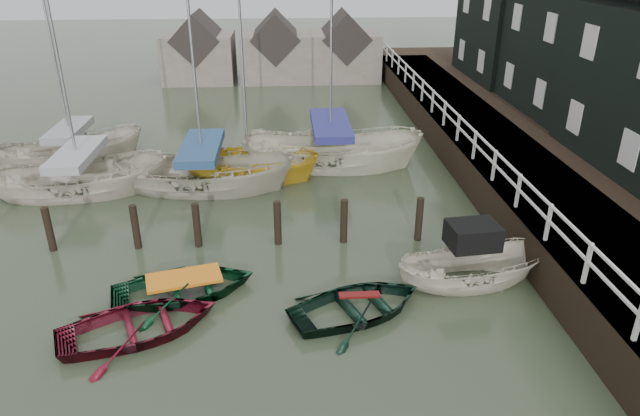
{
  "coord_description": "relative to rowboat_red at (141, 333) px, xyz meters",
  "views": [
    {
      "loc": [
        1.52,
        -12.34,
        8.34
      ],
      "look_at": [
        2.44,
        2.48,
        1.4
      ],
      "focal_mm": 32.0,
      "sensor_mm": 36.0,
      "label": 1
    }
  ],
  "objects": [
    {
      "name": "sailboat_a",
      "position": [
        -3.98,
        8.62,
        0.06
      ],
      "size": [
        6.56,
        3.07,
        10.77
      ],
      "rotation": [
        0.0,
        0.0,
        1.68
      ],
      "color": "beige",
      "rests_on": "ground"
    },
    {
      "name": "far_sheds",
      "position": [
        2.83,
        27.21,
        1.86
      ],
      "size": [
        14.0,
        4.08,
        4.39
      ],
      "color": "#665B51",
      "rests_on": "ground"
    },
    {
      "name": "rowboat_green",
      "position": [
        0.8,
        1.58,
        0.0
      ],
      "size": [
        4.19,
        3.45,
        0.75
      ],
      "primitive_type": "imported",
      "rotation": [
        0.0,
        0.0,
        1.83
      ],
      "color": "black",
      "rests_on": "ground"
    },
    {
      "name": "ground",
      "position": [
        2.0,
        1.21,
        0.0
      ],
      "size": [
        120.0,
        120.0,
        0.0
      ],
      "primitive_type": "plane",
      "color": "#303823",
      "rests_on": "ground"
    },
    {
      "name": "sailboat_c",
      "position": [
        2.02,
        9.87,
        0.01
      ],
      "size": [
        6.08,
        3.77,
        9.91
      ],
      "rotation": [
        0.0,
        0.0,
        1.26
      ],
      "color": "gold",
      "rests_on": "ground"
    },
    {
      "name": "sailboat_e",
      "position": [
        -5.4,
        12.01,
        0.06
      ],
      "size": [
        6.16,
        4.04,
        9.66
      ],
      "rotation": [
        0.0,
        0.0,
        1.93
      ],
      "color": "#BFB6A3",
      "rests_on": "ground"
    },
    {
      "name": "sailboat_b",
      "position": [
        0.43,
        8.79,
        0.06
      ],
      "size": [
        7.06,
        3.4,
        12.43
      ],
      "rotation": [
        0.0,
        0.0,
        1.44
      ],
      "color": "#B8B29D",
      "rests_on": "ground"
    },
    {
      "name": "pier",
      "position": [
        11.48,
        11.21,
        0.71
      ],
      "size": [
        3.04,
        32.0,
        2.7
      ],
      "color": "black",
      "rests_on": "ground"
    },
    {
      "name": "mooring_pilings",
      "position": [
        0.89,
        4.21,
        0.5
      ],
      "size": [
        13.72,
        0.22,
        1.8
      ],
      "color": "black",
      "rests_on": "ground"
    },
    {
      "name": "sailboat_d",
      "position": [
        5.32,
        10.89,
        0.06
      ],
      "size": [
        7.74,
        3.88,
        11.87
      ],
      "rotation": [
        0.0,
        0.0,
        1.42
      ],
      "color": "beige",
      "rests_on": "ground"
    },
    {
      "name": "rowboat_red",
      "position": [
        0.0,
        0.0,
        0.0
      ],
      "size": [
        4.38,
        3.8,
        0.76
      ],
      "primitive_type": "imported",
      "rotation": [
        0.0,
        0.0,
        1.95
      ],
      "color": "#520B18",
      "rests_on": "ground"
    },
    {
      "name": "motorboat",
      "position": [
        8.38,
        1.71,
        0.1
      ],
      "size": [
        4.23,
        1.97,
        2.44
      ],
      "rotation": [
        0.0,
        0.0,
        1.68
      ],
      "color": "beige",
      "rests_on": "ground"
    },
    {
      "name": "rowboat_dkgreen",
      "position": [
        5.21,
        0.48,
        0.0
      ],
      "size": [
        4.21,
        3.66,
        0.73
      ],
      "primitive_type": "imported",
      "rotation": [
        0.0,
        0.0,
        1.96
      ],
      "color": "black",
      "rests_on": "ground"
    },
    {
      "name": "land_strip",
      "position": [
        17.0,
        11.21,
        0.0
      ],
      "size": [
        14.0,
        38.0,
        1.5
      ],
      "primitive_type": "cube",
      "color": "black",
      "rests_on": "ground"
    }
  ]
}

